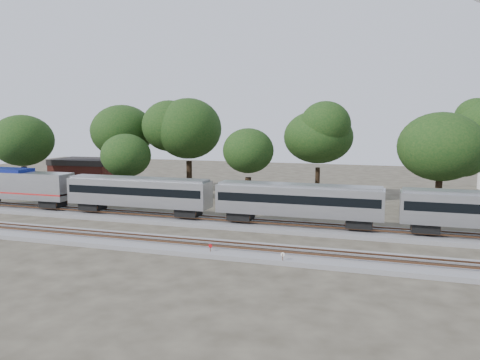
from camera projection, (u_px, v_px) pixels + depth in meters
The scene contains 14 objects.
ground at pixel (222, 239), 45.17m from camera, with size 160.00×160.00×0.00m, color #383328.
track_far at pixel (241, 224), 50.82m from camera, with size 160.00×5.00×0.73m.
track_near at pixel (207, 248), 41.35m from camera, with size 160.00×5.00×0.73m.
switch_stand_red at pixel (210, 248), 39.49m from camera, with size 0.33×0.06×1.04m.
switch_stand_white at pixel (283, 257), 36.94m from camera, with size 0.34×0.09×1.07m.
switch_lever at pixel (280, 259), 38.18m from camera, with size 0.50×0.30×0.30m, color #512D19.
brick_building at pixel (87, 173), 78.58m from camera, with size 10.65×7.79×4.94m.
tree_0 at pixel (23, 141), 69.06m from camera, with size 8.51×8.51×11.99m.
tree_1 at pixel (123, 131), 70.55m from camera, with size 9.85×9.85×13.89m.
tree_2 at pixel (126, 156), 63.12m from camera, with size 6.74×6.74×9.50m.
tree_3 at pixel (189, 129), 67.30m from camera, with size 10.31×10.31×14.54m.
tree_4 at pixel (248, 151), 60.10m from camera, with size 7.59×7.59×10.71m.
tree_5 at pixel (318, 137), 63.68m from camera, with size 9.25×9.25×13.04m.
tree_6 at pixel (441, 147), 55.03m from camera, with size 8.42×8.42×11.87m.
Camera 1 is at (14.76, -41.54, 11.51)m, focal length 35.00 mm.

